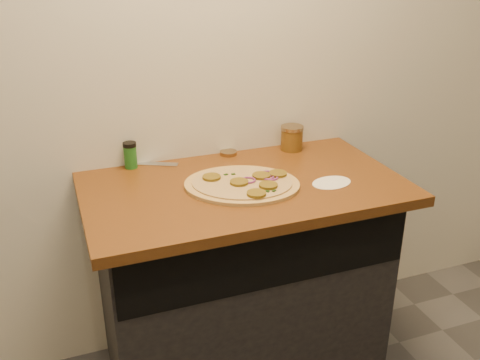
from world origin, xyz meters
name	(u,v)px	position (x,y,z in m)	size (l,w,h in m)	color
cabinet	(241,283)	(0.00, 1.45, 0.43)	(1.10, 0.60, 0.86)	black
countertop	(244,188)	(0.00, 1.42, 0.88)	(1.20, 0.70, 0.04)	brown
pizza	(243,184)	(-0.01, 1.39, 0.91)	(0.55, 0.55, 0.03)	tan
chefs_knife	(137,163)	(-0.34, 1.75, 0.91)	(0.27, 0.15, 0.02)	#B7BAC1
mason_jar_lid	(228,153)	(0.04, 1.72, 0.91)	(0.07, 0.07, 0.02)	#917854
salsa_jar	(292,138)	(0.32, 1.68, 0.95)	(0.10, 0.10, 0.11)	maroon
spice_shaker	(130,155)	(-0.37, 1.72, 0.95)	(0.05, 0.05, 0.11)	#1F631F
flour_spill	(332,183)	(0.31, 1.31, 0.90)	(0.16, 0.16, 0.00)	white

